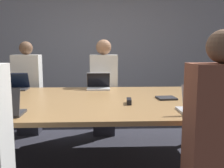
# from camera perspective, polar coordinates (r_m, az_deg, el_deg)

# --- Properties ---
(ground_plane) EXTENTS (24.00, 24.00, 0.00)m
(ground_plane) POSITION_cam_1_polar(r_m,az_deg,el_deg) (2.95, -4.89, -17.88)
(ground_plane) COLOR #2D2D38
(curtain_wall) EXTENTS (12.00, 0.06, 2.80)m
(curtain_wall) POSITION_cam_1_polar(r_m,az_deg,el_deg) (5.29, -3.89, 9.28)
(curtain_wall) COLOR #9999A3
(curtain_wall) RESTS_ON ground_plane
(conference_table) EXTENTS (3.29, 1.68, 0.75)m
(conference_table) POSITION_cam_1_polar(r_m,az_deg,el_deg) (2.72, -5.07, -4.48)
(conference_table) COLOR #9E7547
(conference_table) RESTS_ON ground_plane
(laptop_far_center) EXTENTS (0.31, 0.22, 0.22)m
(laptop_far_center) POSITION_cam_1_polar(r_m,az_deg,el_deg) (3.36, -3.11, -0.07)
(laptop_far_center) COLOR silver
(laptop_far_center) RESTS_ON conference_table
(person_far_center) EXTENTS (0.40, 0.24, 1.42)m
(person_far_center) POSITION_cam_1_polar(r_m,az_deg,el_deg) (3.72, -1.88, -1.12)
(person_far_center) COLOR #2D2D38
(person_far_center) RESTS_ON ground_plane
(laptop_far_left) EXTENTS (0.31, 0.23, 0.22)m
(laptop_far_left) POSITION_cam_1_polar(r_m,az_deg,el_deg) (3.55, -20.95, -0.13)
(laptop_far_left) COLOR #333338
(laptop_far_left) RESTS_ON conference_table
(person_far_left) EXTENTS (0.40, 0.24, 1.40)m
(person_far_left) POSITION_cam_1_polar(r_m,az_deg,el_deg) (3.96, -18.67, -1.29)
(person_far_left) COLOR #2D2D38
(person_far_left) RESTS_ON ground_plane
(laptop_near_right) EXTENTS (0.32, 0.25, 0.25)m
(laptop_near_right) POSITION_cam_1_polar(r_m,az_deg,el_deg) (2.25, 19.32, -4.46)
(laptop_near_right) COLOR #B7B7BC
(laptop_near_right) RESTS_ON conference_table
(person_near_right) EXTENTS (0.40, 0.24, 1.41)m
(person_near_right) POSITION_cam_1_polar(r_m,az_deg,el_deg) (1.81, 22.98, -12.12)
(person_near_right) COLOR #2D2D38
(person_near_right) RESTS_ON ground_plane
(laptop_near_left) EXTENTS (0.35, 0.23, 0.23)m
(laptop_near_left) POSITION_cam_1_polar(r_m,az_deg,el_deg) (2.22, -24.29, -4.98)
(laptop_near_left) COLOR #333338
(laptop_near_left) RESTS_ON conference_table
(stapler) EXTENTS (0.06, 0.15, 0.05)m
(stapler) POSITION_cam_1_polar(r_m,az_deg,el_deg) (2.48, 3.91, -3.94)
(stapler) COLOR black
(stapler) RESTS_ON conference_table
(notebook) EXTENTS (0.21, 0.20, 0.02)m
(notebook) POSITION_cam_1_polar(r_m,az_deg,el_deg) (2.77, 12.30, -3.15)
(notebook) COLOR #232328
(notebook) RESTS_ON conference_table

